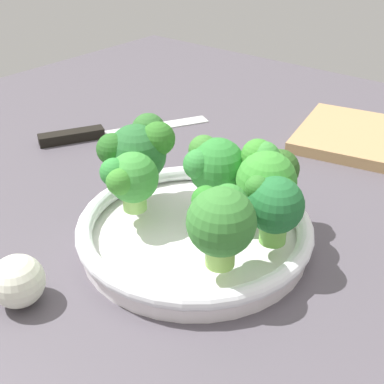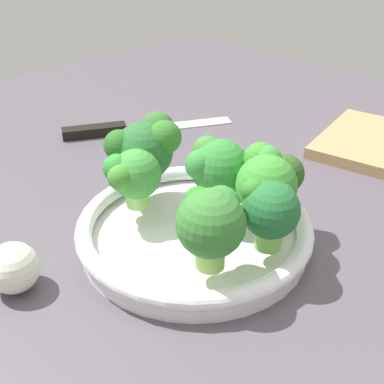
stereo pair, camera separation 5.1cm
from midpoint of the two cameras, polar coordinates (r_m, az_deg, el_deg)
name	(u,v)px [view 1 (the left image)]	position (r cm, az deg, el deg)	size (l,w,h in cm)	color
ground_plane	(190,256)	(54.47, -2.94, -7.25)	(130.00, 130.00, 2.50)	#514B53
bowl	(192,229)	(53.42, -2.74, -4.29)	(24.55, 24.55, 3.17)	white
broccoli_floret_0	(130,178)	(52.53, -9.74, 1.51)	(5.31, 6.34, 6.43)	#9AD569
broccoli_floret_1	(265,174)	(50.43, 5.40, 1.89)	(6.70, 6.72, 7.86)	#7BBD5A
broccoli_floret_2	(221,218)	(44.00, -0.01, -3.09)	(6.54, 6.83, 7.65)	#96CE59
broccoli_floret_3	(278,170)	(53.60, 6.98, 2.38)	(4.80, 4.88, 6.07)	#94DA64
broccoli_floret_4	(215,166)	(52.36, -0.22, 2.89)	(6.56, 6.57, 7.51)	#92C765
broccoli_floret_5	(275,203)	(47.31, 6.30, -1.34)	(5.63, 5.88, 6.78)	#78C04F
broccoli_floret_6	(139,149)	(55.78, -8.62, 4.70)	(6.95, 8.29, 8.18)	#84C45C
knife	(103,132)	(79.41, -11.78, 6.52)	(14.91, 24.47, 1.50)	silver
garlic_bulb	(18,281)	(49.00, -21.87, -9.37)	(4.87, 4.87, 4.87)	white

